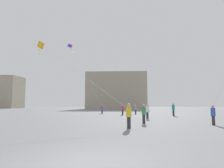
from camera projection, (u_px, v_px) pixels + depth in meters
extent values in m
plane|color=slate|center=(83.00, 164.00, 5.31)|extent=(300.00, 300.00, 0.00)
cylinder|color=#2D2D33|center=(123.00, 113.00, 30.68)|extent=(0.24, 0.24, 0.74)
cylinder|color=red|center=(123.00, 108.00, 30.75)|extent=(0.35, 0.35, 0.64)
sphere|color=tan|center=(123.00, 105.00, 30.80)|extent=(0.24, 0.24, 0.24)
cylinder|color=#2D2D33|center=(144.00, 119.00, 16.85)|extent=(0.24, 0.24, 0.75)
cylinder|color=#388C47|center=(144.00, 111.00, 16.93)|extent=(0.36, 0.36, 0.65)
sphere|color=tan|center=(144.00, 106.00, 16.97)|extent=(0.24, 0.24, 0.24)
cylinder|color=#2D2D33|center=(173.00, 113.00, 27.97)|extent=(0.27, 0.27, 0.83)
cylinder|color=teal|center=(173.00, 108.00, 28.05)|extent=(0.40, 0.40, 0.72)
sphere|color=tan|center=(173.00, 104.00, 28.10)|extent=(0.27, 0.27, 0.27)
cylinder|color=#2D2D33|center=(102.00, 112.00, 34.84)|extent=(0.23, 0.23, 0.72)
cylinder|color=purple|center=(102.00, 108.00, 34.91)|extent=(0.34, 0.34, 0.62)
sphere|color=tan|center=(102.00, 106.00, 34.95)|extent=(0.23, 0.23, 0.23)
cylinder|color=#2D2D33|center=(136.00, 112.00, 33.99)|extent=(0.24, 0.24, 0.72)
cylinder|color=gray|center=(136.00, 108.00, 34.06)|extent=(0.34, 0.34, 0.63)
sphere|color=tan|center=(136.00, 105.00, 34.10)|extent=(0.24, 0.24, 0.24)
cylinder|color=#2D2D33|center=(213.00, 121.00, 15.49)|extent=(0.24, 0.24, 0.72)
cylinder|color=#3351B7|center=(213.00, 112.00, 15.56)|extent=(0.34, 0.34, 0.63)
sphere|color=tan|center=(213.00, 106.00, 15.60)|extent=(0.24, 0.24, 0.24)
cylinder|color=#2D2D33|center=(147.00, 115.00, 22.42)|extent=(0.25, 0.25, 0.77)
cylinder|color=white|center=(147.00, 109.00, 22.50)|extent=(0.37, 0.37, 0.67)
sphere|color=tan|center=(147.00, 105.00, 22.55)|extent=(0.25, 0.25, 0.25)
cylinder|color=#2D2D33|center=(129.00, 123.00, 13.31)|extent=(0.25, 0.25, 0.77)
cylinder|color=yellow|center=(129.00, 112.00, 13.39)|extent=(0.37, 0.37, 0.67)
sphere|color=tan|center=(129.00, 105.00, 13.44)|extent=(0.25, 0.25, 0.25)
pyramid|color=purple|center=(70.00, 46.00, 39.71)|extent=(1.22, 1.02, 0.56)
sphere|color=purple|center=(71.00, 47.00, 39.71)|extent=(0.10, 0.10, 0.10)
sphere|color=purple|center=(71.00, 48.00, 39.72)|extent=(0.10, 0.10, 0.10)
sphere|color=purple|center=(72.00, 49.00, 39.74)|extent=(0.10, 0.10, 0.10)
cylinder|color=silver|center=(85.00, 74.00, 37.31)|extent=(6.87, 3.20, 12.06)
pyramid|color=yellow|center=(41.00, 45.00, 18.02)|extent=(0.94, 0.82, 0.55)
sphere|color=yellow|center=(40.00, 48.00, 18.08)|extent=(0.10, 0.10, 0.10)
sphere|color=yellow|center=(40.00, 50.00, 18.17)|extent=(0.10, 0.10, 0.10)
sphere|color=yellow|center=(39.00, 53.00, 18.26)|extent=(0.10, 0.10, 0.10)
cylinder|color=silver|center=(78.00, 73.00, 15.70)|extent=(7.81, 3.66, 5.69)
cube|color=#A39984|center=(3.00, 92.00, 93.37)|extent=(16.29, 11.61, 14.88)
cube|color=#A39984|center=(116.00, 91.00, 76.59)|extent=(22.51, 11.11, 13.73)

